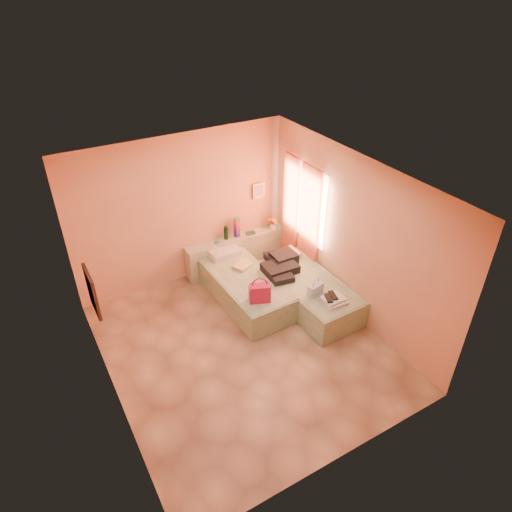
{
  "coord_description": "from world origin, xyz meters",
  "views": [
    {
      "loc": [
        -2.46,
        -4.63,
        5.16
      ],
      "look_at": [
        0.7,
        0.85,
        1.01
      ],
      "focal_mm": 32.0,
      "sensor_mm": 36.0,
      "label": 1
    }
  ],
  "objects_px": {
    "magenta_handbag": "(260,293)",
    "blue_handbag": "(315,289)",
    "headboard_ledge": "(236,251)",
    "green_book": "(251,233)",
    "towel_stack": "(335,300)",
    "flower_vase": "(273,222)",
    "bed_right": "(308,292)",
    "bed_left": "(245,288)",
    "water_bottle": "(226,233)"
  },
  "relations": [
    {
      "from": "magenta_handbag",
      "to": "blue_handbag",
      "type": "xyz_separation_m",
      "value": [
        0.89,
        -0.31,
        -0.07
      ]
    },
    {
      "from": "headboard_ledge",
      "to": "green_book",
      "type": "height_order",
      "value": "green_book"
    },
    {
      "from": "magenta_handbag",
      "to": "towel_stack",
      "type": "bearing_deg",
      "value": -11.25
    },
    {
      "from": "green_book",
      "to": "headboard_ledge",
      "type": "bearing_deg",
      "value": -171.4
    },
    {
      "from": "green_book",
      "to": "flower_vase",
      "type": "relative_size",
      "value": 0.58
    },
    {
      "from": "bed_right",
      "to": "green_book",
      "type": "bearing_deg",
      "value": 95.2
    },
    {
      "from": "bed_right",
      "to": "blue_handbag",
      "type": "relative_size",
      "value": 7.06
    },
    {
      "from": "bed_left",
      "to": "blue_handbag",
      "type": "height_order",
      "value": "blue_handbag"
    },
    {
      "from": "bed_left",
      "to": "blue_handbag",
      "type": "distance_m",
      "value": 1.31
    },
    {
      "from": "bed_left",
      "to": "bed_right",
      "type": "bearing_deg",
      "value": -37.45
    },
    {
      "from": "blue_handbag",
      "to": "magenta_handbag",
      "type": "bearing_deg",
      "value": 149.25
    },
    {
      "from": "bed_left",
      "to": "magenta_handbag",
      "type": "height_order",
      "value": "magenta_handbag"
    },
    {
      "from": "green_book",
      "to": "blue_handbag",
      "type": "relative_size",
      "value": 0.58
    },
    {
      "from": "water_bottle",
      "to": "blue_handbag",
      "type": "relative_size",
      "value": 0.97
    },
    {
      "from": "water_bottle",
      "to": "towel_stack",
      "type": "distance_m",
      "value": 2.55
    },
    {
      "from": "headboard_ledge",
      "to": "bed_left",
      "type": "xyz_separation_m",
      "value": [
        -0.38,
        -1.05,
        -0.08
      ]
    },
    {
      "from": "bed_left",
      "to": "green_book",
      "type": "distance_m",
      "value": 1.31
    },
    {
      "from": "flower_vase",
      "to": "bed_left",
      "type": "bearing_deg",
      "value": -140.06
    },
    {
      "from": "flower_vase",
      "to": "bed_right",
      "type": "bearing_deg",
      "value": -99.4
    },
    {
      "from": "headboard_ledge",
      "to": "blue_handbag",
      "type": "xyz_separation_m",
      "value": [
        0.4,
        -2.04,
        0.27
      ]
    },
    {
      "from": "green_book",
      "to": "water_bottle",
      "type": "bearing_deg",
      "value": -174.26
    },
    {
      "from": "flower_vase",
      "to": "blue_handbag",
      "type": "relative_size",
      "value": 0.99
    },
    {
      "from": "bed_right",
      "to": "magenta_handbag",
      "type": "height_order",
      "value": "magenta_handbag"
    },
    {
      "from": "flower_vase",
      "to": "green_book",
      "type": "bearing_deg",
      "value": 173.6
    },
    {
      "from": "water_bottle",
      "to": "blue_handbag",
      "type": "distance_m",
      "value": 2.17
    },
    {
      "from": "magenta_handbag",
      "to": "towel_stack",
      "type": "xyz_separation_m",
      "value": [
        1.02,
        -0.66,
        -0.11
      ]
    },
    {
      "from": "green_book",
      "to": "blue_handbag",
      "type": "bearing_deg",
      "value": -76.08
    },
    {
      "from": "water_bottle",
      "to": "towel_stack",
      "type": "bearing_deg",
      "value": -73.38
    },
    {
      "from": "flower_vase",
      "to": "blue_handbag",
      "type": "distance_m",
      "value": 2.02
    },
    {
      "from": "blue_handbag",
      "to": "green_book",
      "type": "bearing_deg",
      "value": 80.53
    },
    {
      "from": "bed_left",
      "to": "flower_vase",
      "type": "distance_m",
      "value": 1.62
    },
    {
      "from": "headboard_ledge",
      "to": "water_bottle",
      "type": "height_order",
      "value": "water_bottle"
    },
    {
      "from": "bed_right",
      "to": "magenta_handbag",
      "type": "bearing_deg",
      "value": -179.52
    },
    {
      "from": "water_bottle",
      "to": "bed_right",
      "type": "bearing_deg",
      "value": -67.65
    },
    {
      "from": "bed_left",
      "to": "towel_stack",
      "type": "bearing_deg",
      "value": -57.49
    },
    {
      "from": "towel_stack",
      "to": "bed_right",
      "type": "bearing_deg",
      "value": 90.99
    },
    {
      "from": "water_bottle",
      "to": "magenta_handbag",
      "type": "height_order",
      "value": "water_bottle"
    },
    {
      "from": "bed_right",
      "to": "flower_vase",
      "type": "xyz_separation_m",
      "value": [
        0.27,
        1.63,
        0.54
      ]
    },
    {
      "from": "headboard_ledge",
      "to": "magenta_handbag",
      "type": "distance_m",
      "value": 1.83
    },
    {
      "from": "bed_left",
      "to": "bed_right",
      "type": "relative_size",
      "value": 1.0
    },
    {
      "from": "headboard_ledge",
      "to": "towel_stack",
      "type": "bearing_deg",
      "value": -77.36
    },
    {
      "from": "headboard_ledge",
      "to": "green_book",
      "type": "distance_m",
      "value": 0.47
    },
    {
      "from": "water_bottle",
      "to": "green_book",
      "type": "height_order",
      "value": "water_bottle"
    },
    {
      "from": "headboard_ledge",
      "to": "bed_right",
      "type": "height_order",
      "value": "headboard_ledge"
    },
    {
      "from": "water_bottle",
      "to": "blue_handbag",
      "type": "height_order",
      "value": "water_bottle"
    },
    {
      "from": "green_book",
      "to": "flower_vase",
      "type": "distance_m",
      "value": 0.49
    },
    {
      "from": "water_bottle",
      "to": "green_book",
      "type": "distance_m",
      "value": 0.53
    },
    {
      "from": "green_book",
      "to": "bed_right",
      "type": "bearing_deg",
      "value": -71.4
    },
    {
      "from": "headboard_ledge",
      "to": "bed_right",
      "type": "bearing_deg",
      "value": -72.84
    },
    {
      "from": "headboard_ledge",
      "to": "bed_left",
      "type": "relative_size",
      "value": 1.02
    }
  ]
}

